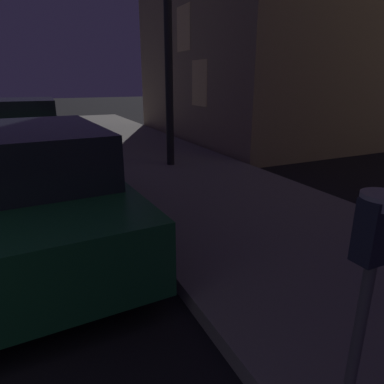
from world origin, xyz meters
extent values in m
cylinder|color=#59595B|center=(4.28, 0.26, 0.64)|extent=(0.06, 0.06, 0.98)
cube|color=#232838|center=(4.28, 0.26, 1.28)|extent=(0.19, 0.11, 0.30)
cylinder|color=#999EA5|center=(4.28, 0.26, 1.42)|extent=(0.19, 0.19, 0.06)
cube|color=black|center=(4.22, 0.26, 1.32)|extent=(0.01, 0.08, 0.11)
cube|color=#19592D|center=(2.85, 3.63, 0.57)|extent=(1.99, 4.33, 0.64)
cube|color=#1E2328|center=(2.86, 3.45, 1.15)|extent=(1.67, 2.19, 0.56)
cylinder|color=black|center=(3.69, 4.99, 0.33)|extent=(0.25, 0.67, 0.66)
cylinder|color=black|center=(3.82, 2.36, 0.33)|extent=(0.25, 0.67, 0.66)
cube|color=black|center=(2.85, 9.59, 0.57)|extent=(1.93, 4.14, 0.64)
cube|color=#1E2328|center=(2.85, 9.57, 1.15)|extent=(1.65, 2.18, 0.56)
cylinder|color=black|center=(3.80, 10.83, 0.33)|extent=(0.24, 0.67, 0.66)
cylinder|color=black|center=(3.71, 8.30, 0.33)|extent=(0.24, 0.67, 0.66)
cylinder|color=black|center=(5.65, 6.18, 3.04)|extent=(0.16, 0.16, 5.79)
cube|color=#F2D17F|center=(7.32, 8.11, 1.81)|extent=(0.06, 0.90, 1.20)
cube|color=#F2D17F|center=(7.32, 9.16, 3.29)|extent=(0.06, 0.90, 1.20)
camera|label=1|loc=(2.94, -0.66, 1.91)|focal=32.26mm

